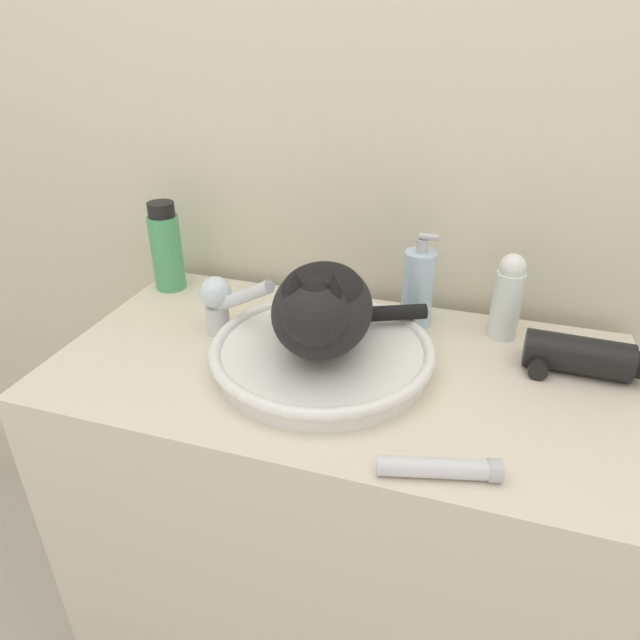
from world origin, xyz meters
TOP-DOWN VIEW (x-y plane):
  - wall_back at (0.00, 0.58)m, footprint 8.00×0.05m
  - vanity_counter at (0.00, 0.26)m, footprint 0.99×0.53m
  - sink_basin at (-0.03, 0.25)m, footprint 0.38×0.38m
  - cat at (-0.03, 0.24)m, footprint 0.26×0.30m
  - faucet at (-0.24, 0.30)m, footprint 0.16×0.07m
  - soap_pump_bottle at (0.10, 0.45)m, footprint 0.06×0.06m
  - mouthwash_bottle at (-0.44, 0.45)m, footprint 0.07×0.07m
  - lotion_bottle_white at (0.26, 0.45)m, footprint 0.05×0.05m
  - cream_tube at (0.20, 0.04)m, footprint 0.16×0.07m
  - hair_dryer at (0.38, 0.36)m, footprint 0.19×0.10m

SIDE VIEW (x-z plane):
  - vanity_counter at x=0.00m, z-range 0.00..0.87m
  - cream_tube at x=0.20m, z-range 0.87..0.90m
  - sink_basin at x=-0.03m, z-range 0.87..0.92m
  - hair_dryer at x=0.38m, z-range 0.87..0.94m
  - faucet at x=-0.24m, z-range 0.87..1.01m
  - soap_pump_bottle at x=0.10m, z-range 0.86..1.04m
  - lotion_bottle_white at x=0.26m, z-range 0.87..1.04m
  - mouthwash_bottle at x=-0.44m, z-range 0.87..1.06m
  - cat at x=-0.03m, z-range 0.91..1.08m
  - wall_back at x=0.00m, z-range 0.00..2.40m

